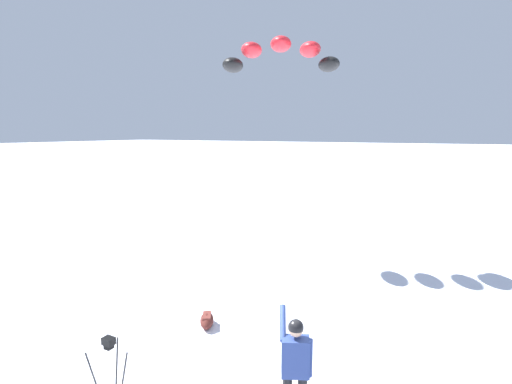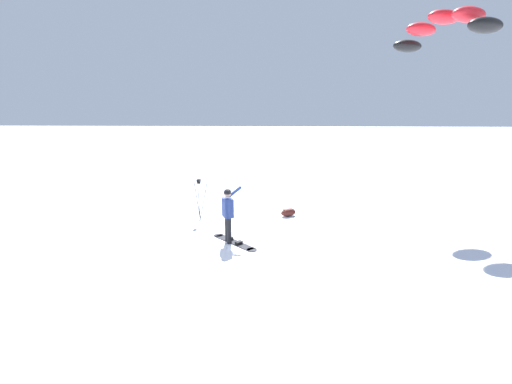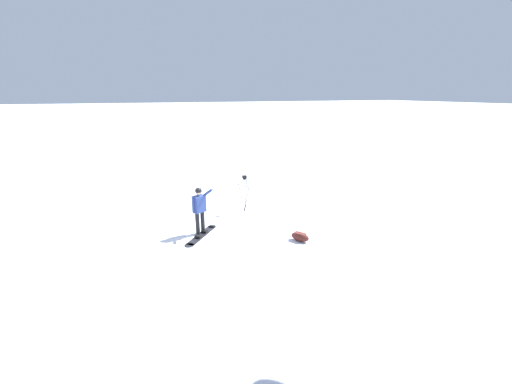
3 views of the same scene
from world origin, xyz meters
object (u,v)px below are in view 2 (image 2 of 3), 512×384
Objects in this scene: gear_bag_large at (288,212)px; snowboarder at (228,210)px; camera_tripod at (199,191)px; snowboard at (234,242)px; traction_kite at (443,27)px.

snowboarder is at bearing 58.01° from gear_bag_large.
snowboarder is 1.10× the size of camera_tripod.
camera_tripod is (1.62, -2.16, 1.04)m from snowboard.
gear_bag_large is 0.45× the size of camera_tripod.
snowboarder is at bearing 27.05° from traction_kite.
snowboarder is 3.47m from gear_bag_large.
snowboarder reaches higher than snowboard.
traction_kite is at bearing -152.95° from snowboarder.
traction_kite is at bearing -170.65° from camera_tripod.
snowboarder is 0.43× the size of traction_kite.
snowboarder reaches higher than camera_tripod.
camera_tripod is (8.32, 1.37, -5.60)m from traction_kite.
camera_tripod is at bearing 12.50° from gear_bag_large.
snowboard is at bearing 172.31° from snowboarder.
snowboard is 10.07m from traction_kite.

